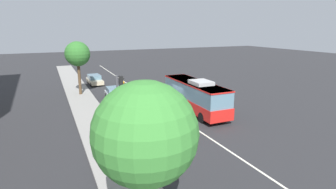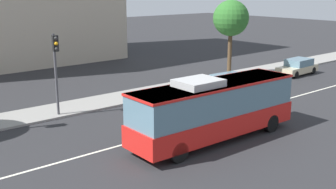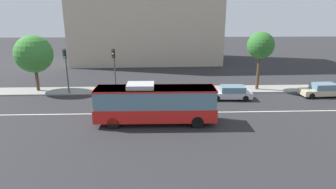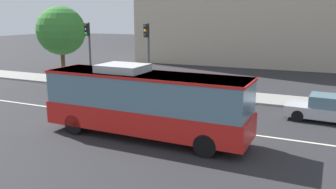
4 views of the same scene
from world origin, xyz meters
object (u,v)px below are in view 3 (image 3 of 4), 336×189
transit_bus (155,103)px  street_tree_kerbside_left (34,54)px  street_tree_kerbside_centre (261,46)px  sedan_beige (322,90)px  traffic_light_mid_block (66,64)px  sedan_silver (231,93)px  traffic_light_near_corner (114,63)px

transit_bus → street_tree_kerbside_left: 17.47m
transit_bus → street_tree_kerbside_centre: bearing=40.3°
transit_bus → sedan_beige: bearing=22.0°
street_tree_kerbside_centre → traffic_light_mid_block: bearing=-177.3°
sedan_silver → street_tree_kerbside_left: bearing=-7.3°
transit_bus → sedan_silver: transit_bus is taller
transit_bus → street_tree_kerbside_left: size_ratio=1.53×
sedan_silver → street_tree_kerbside_centre: 7.05m
transit_bus → sedan_beige: (18.43, 7.14, -1.09)m
traffic_light_near_corner → street_tree_kerbside_left: street_tree_kerbside_left is taller
transit_bus → street_tree_kerbside_centre: (12.14, 10.00, 3.47)m
traffic_light_mid_block → street_tree_kerbside_left: 4.28m
sedan_beige → traffic_light_near_corner: traffic_light_near_corner is taller
traffic_light_near_corner → street_tree_kerbside_left: (-9.26, 1.34, 0.86)m
transit_bus → traffic_light_near_corner: bearing=117.8°
street_tree_kerbside_left → traffic_light_near_corner: bearing=-8.2°
transit_bus → street_tree_kerbside_left: bearing=144.0°
traffic_light_near_corner → street_tree_kerbside_left: 9.39m
transit_bus → sedan_silver: bearing=39.6°
traffic_light_mid_block → street_tree_kerbside_centre: size_ratio=0.75×
sedan_silver → traffic_light_mid_block: size_ratio=0.88×
traffic_light_near_corner → traffic_light_mid_block: bearing=-83.8°
transit_bus → sedan_silver: size_ratio=2.19×
traffic_light_near_corner → traffic_light_mid_block: 5.31m
transit_bus → traffic_light_mid_block: (-9.89, 8.94, 1.75)m
transit_bus → traffic_light_near_corner: size_ratio=1.93×
street_tree_kerbside_centre → sedan_beige: bearing=-24.5°
traffic_light_near_corner → street_tree_kerbside_centre: (16.72, 1.00, 1.72)m
sedan_silver → traffic_light_mid_block: (-17.95, 2.45, 2.84)m
transit_bus → traffic_light_mid_block: 13.45m
traffic_light_near_corner → street_tree_kerbside_left: bearing=-92.7°
street_tree_kerbside_left → street_tree_kerbside_centre: size_ratio=0.95×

